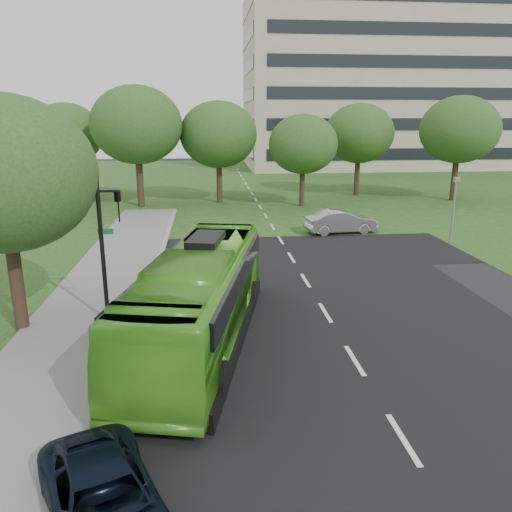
# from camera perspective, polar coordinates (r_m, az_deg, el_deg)

# --- Properties ---
(ground) EXTENTS (160.00, 160.00, 0.00)m
(ground) POSITION_cam_1_polar(r_m,az_deg,el_deg) (18.02, 9.38, -8.81)
(ground) COLOR black
(ground) RESTS_ON ground
(street_surfaces) EXTENTS (120.00, 120.00, 0.15)m
(street_surfaces) POSITION_cam_1_polar(r_m,az_deg,el_deg) (39.48, 0.44, 4.82)
(street_surfaces) COLOR black
(street_surfaces) RESTS_ON ground
(office_building) EXTENTS (40.10, 20.10, 25.00)m
(office_building) POSITION_cam_1_polar(r_m,az_deg,el_deg) (82.31, 13.88, 18.69)
(office_building) COLOR tan
(office_building) RESTS_ON ground
(tree_park_a) EXTENTS (7.51, 7.51, 9.98)m
(tree_park_a) POSITION_cam_1_polar(r_m,az_deg,el_deg) (43.49, -13.49, 14.34)
(tree_park_a) COLOR black
(tree_park_a) RESTS_ON ground
(tree_park_b) EXTENTS (6.72, 6.72, 8.81)m
(tree_park_b) POSITION_cam_1_polar(r_m,az_deg,el_deg) (44.64, -4.31, 13.66)
(tree_park_b) COLOR black
(tree_park_b) RESTS_ON ground
(tree_park_c) EXTENTS (5.79, 5.79, 7.69)m
(tree_park_c) POSITION_cam_1_polar(r_m,az_deg,el_deg) (42.84, 5.40, 12.59)
(tree_park_c) COLOR black
(tree_park_c) RESTS_ON ground
(tree_park_d) EXTENTS (6.59, 6.59, 8.71)m
(tree_park_d) POSITION_cam_1_polar(r_m,az_deg,el_deg) (49.86, 11.71, 13.54)
(tree_park_d) COLOR black
(tree_park_d) RESTS_ON ground
(tree_park_e) EXTENTS (6.97, 6.97, 9.29)m
(tree_park_e) POSITION_cam_1_polar(r_m,az_deg,el_deg) (49.29, 22.22, 13.20)
(tree_park_e) COLOR black
(tree_park_e) RESTS_ON ground
(tree_park_f) EXTENTS (6.52, 6.52, 8.70)m
(tree_park_f) POSITION_cam_1_polar(r_m,az_deg,el_deg) (49.30, -20.90, 12.86)
(tree_park_f) COLOR black
(tree_park_f) RESTS_ON ground
(tree_side_near) EXTENTS (6.16, 6.16, 8.19)m
(tree_side_near) POSITION_cam_1_polar(r_m,az_deg,el_deg) (18.66, -27.02, 8.31)
(tree_side_near) COLOR black
(tree_side_near) RESTS_ON ground
(bus) EXTENTS (5.04, 11.77, 3.19)m
(bus) POSITION_cam_1_polar(r_m,az_deg,el_deg) (16.75, -6.42, -4.71)
(bus) COLOR #56B52A
(bus) RESTS_ON ground
(sedan) EXTENTS (4.83, 2.17, 1.54)m
(sedan) POSITION_cam_1_polar(r_m,az_deg,el_deg) (33.35, 9.68, 3.90)
(sedan) COLOR #B1B0B5
(sedan) RESTS_ON ground
(suv) EXTENTS (3.46, 4.67, 1.18)m
(suv) POSITION_cam_1_polar(r_m,az_deg,el_deg) (10.55, -16.96, -25.21)
(suv) COLOR black
(suv) RESTS_ON ground
(traffic_light) EXTENTS (0.89, 0.27, 5.47)m
(traffic_light) POSITION_cam_1_polar(r_m,az_deg,el_deg) (18.40, -16.73, 1.82)
(traffic_light) COLOR black
(traffic_light) RESTS_ON ground
(camera_pole) EXTENTS (0.36, 0.31, 4.03)m
(camera_pole) POSITION_cam_1_polar(r_m,az_deg,el_deg) (31.73, 21.73, 5.80)
(camera_pole) COLOR gray
(camera_pole) RESTS_ON ground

